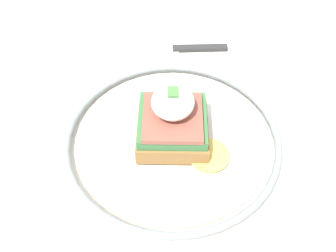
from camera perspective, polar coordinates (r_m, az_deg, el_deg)
name	(u,v)px	position (r m, az deg, el deg)	size (l,w,h in m)	color
dining_table	(170,204)	(0.65, 0.22, -10.51)	(0.91, 0.74, 0.73)	beige
plate	(168,140)	(0.55, 0.00, -1.84)	(0.28, 0.28, 0.02)	silver
sandwich	(168,121)	(0.52, 0.04, 0.68)	(0.10, 0.12, 0.08)	olive
knife	(179,49)	(0.69, 1.44, 10.38)	(0.02, 0.18, 0.01)	#2D2D2D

